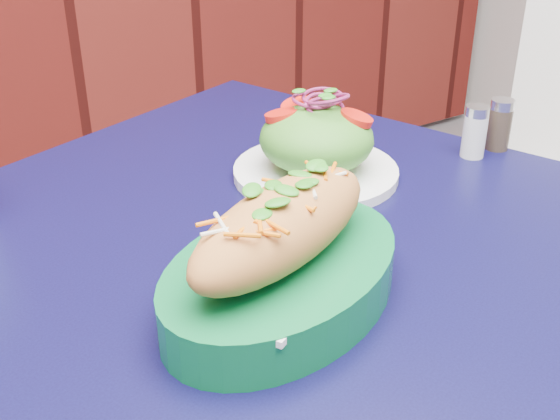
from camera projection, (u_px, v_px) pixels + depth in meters
cafe_table at (277, 333)px, 0.71m from camera, size 1.02×1.02×0.75m
banh_mi_basket at (282, 257)px, 0.59m from camera, size 0.30×0.25×0.12m
salad_plate at (316, 146)px, 0.82m from camera, size 0.20×0.20×0.10m
salt_shaker at (475, 132)px, 0.88m from camera, size 0.03×0.03×0.07m
pepper_shaker at (500, 124)px, 0.90m from camera, size 0.03×0.03×0.07m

